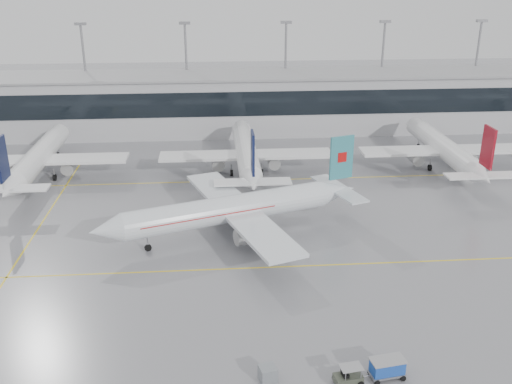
{
  "coord_description": "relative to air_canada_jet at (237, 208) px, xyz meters",
  "views": [
    {
      "loc": [
        -5.64,
        -59.85,
        33.54
      ],
      "look_at": [
        0.0,
        12.0,
        5.0
      ],
      "focal_mm": 40.0,
      "sensor_mm": 36.0,
      "label": 1
    }
  ],
  "objects": [
    {
      "name": "taxi_line_cross",
      "position": [
        -27.25,
        5.62,
        -3.78
      ],
      "size": [
        0.25,
        60.0,
        0.01
      ],
      "primitive_type": "cube",
      "color": "yellow",
      "rests_on": "ground"
    },
    {
      "name": "parked_jet_c",
      "position": [
        2.75,
        24.31,
        -0.07
      ],
      "size": [
        29.64,
        36.96,
        11.72
      ],
      "rotation": [
        0.0,
        0.0,
        1.57
      ],
      "color": "white",
      "rests_on": "ground"
    },
    {
      "name": "baggage_cart",
      "position": [
        11.69,
        -29.76,
        -2.68
      ],
      "size": [
        3.26,
        2.14,
        1.88
      ],
      "rotation": [
        0.0,
        0.0,
        0.16
      ],
      "color": "gray",
      "rests_on": "ground"
    },
    {
      "name": "air_canada_jet",
      "position": [
        0.0,
        0.0,
        0.0
      ],
      "size": [
        36.64,
        30.04,
        11.88
      ],
      "rotation": [
        0.0,
        0.0,
        3.48
      ],
      "color": "silver",
      "rests_on": "ground"
    },
    {
      "name": "parked_jet_d",
      "position": [
        37.75,
        24.31,
        -0.07
      ],
      "size": [
        29.64,
        36.96,
        11.72
      ],
      "rotation": [
        0.0,
        0.0,
        1.57
      ],
      "color": "white",
      "rests_on": "ground"
    },
    {
      "name": "light_masts",
      "position": [
        2.75,
        58.62,
        9.56
      ],
      "size": [
        156.4,
        1.0,
        22.6
      ],
      "color": "gray",
      "rests_on": "ground"
    },
    {
      "name": "terminal_glass",
      "position": [
        2.75,
        45.07,
        3.72
      ],
      "size": [
        180.0,
        0.2,
        5.0
      ],
      "primitive_type": "cube",
      "color": "black",
      "rests_on": "ground"
    },
    {
      "name": "terminal_roof",
      "position": [
        2.75,
        52.62,
        8.42
      ],
      "size": [
        182.0,
        16.0,
        0.4
      ],
      "primitive_type": "cube",
      "color": "gray",
      "rests_on": "ground"
    },
    {
      "name": "baggage_tug",
      "position": [
        8.13,
        -30.33,
        -3.16
      ],
      "size": [
        3.7,
        1.87,
        1.76
      ],
      "rotation": [
        0.0,
        0.0,
        0.16
      ],
      "color": "#3A3F33",
      "rests_on": "ground"
    },
    {
      "name": "ground",
      "position": [
        2.75,
        -9.38,
        -3.78
      ],
      "size": [
        320.0,
        320.0,
        0.0
      ],
      "primitive_type": "plane",
      "color": "gray",
      "rests_on": "ground"
    },
    {
      "name": "parked_jet_b",
      "position": [
        -32.25,
        24.31,
        -0.07
      ],
      "size": [
        29.64,
        36.96,
        11.72
      ],
      "rotation": [
        0.0,
        0.0,
        1.57
      ],
      "color": "white",
      "rests_on": "ground"
    },
    {
      "name": "terminal",
      "position": [
        2.75,
        52.62,
        2.22
      ],
      "size": [
        180.0,
        15.0,
        12.0
      ],
      "primitive_type": "cube",
      "color": "#A9A9AD",
      "rests_on": "ground"
    },
    {
      "name": "taxi_line_north",
      "position": [
        2.75,
        20.62,
        -3.78
      ],
      "size": [
        120.0,
        0.25,
        0.01
      ],
      "primitive_type": "cube",
      "color": "yellow",
      "rests_on": "ground"
    },
    {
      "name": "taxi_line_main",
      "position": [
        2.75,
        -9.38,
        -3.78
      ],
      "size": [
        120.0,
        0.25,
        0.01
      ],
      "primitive_type": "cube",
      "color": "yellow",
      "rests_on": "ground"
    },
    {
      "name": "gse_unit",
      "position": [
        1.27,
        -29.38,
        -3.06
      ],
      "size": [
        1.72,
        1.65,
        1.44
      ],
      "primitive_type": "cube",
      "rotation": [
        0.0,
        0.0,
        0.25
      ],
      "color": "gray",
      "rests_on": "ground"
    }
  ]
}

